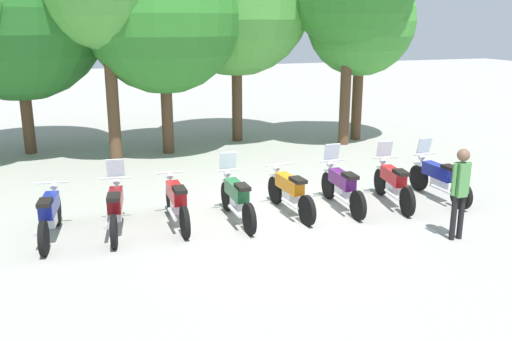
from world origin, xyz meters
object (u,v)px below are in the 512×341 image
object	(u,v)px
motorcycle_1	(116,207)
motorcycle_6	(393,182)
motorcycle_5	(342,186)
tree_6	(361,22)
motorcycle_3	(237,197)
tree_3	(163,14)
tree_1	(15,9)
motorcycle_7	(438,178)
motorcycle_2	(177,201)
motorcycle_0	(50,214)
person_0	(460,186)
motorcycle_4	(290,191)

from	to	relation	value
motorcycle_1	motorcycle_6	world-z (taller)	same
motorcycle_5	tree_6	distance (m)	8.44
motorcycle_3	tree_6	size ratio (longest dim) A/B	0.37
tree_3	tree_1	bearing A→B (deg)	162.37
motorcycle_1	motorcycle_7	bearing A→B (deg)	-83.82
motorcycle_5	tree_6	bearing A→B (deg)	-28.49
motorcycle_1	motorcycle_7	world-z (taller)	same
motorcycle_2	motorcycle_3	world-z (taller)	motorcycle_3
tree_3	tree_6	distance (m)	6.70
motorcycle_2	tree_6	distance (m)	10.59
motorcycle_7	tree_3	world-z (taller)	tree_3
motorcycle_5	motorcycle_1	bearing A→B (deg)	90.94
motorcycle_6	motorcycle_0	bearing A→B (deg)	97.20
motorcycle_6	motorcycle_7	xyz separation A→B (m)	(1.23, -0.00, 0.00)
tree_3	motorcycle_7	bearing A→B (deg)	-52.16
motorcycle_2	motorcycle_7	bearing A→B (deg)	-92.88
tree_1	person_0	bearing A→B (deg)	-51.47
motorcycle_3	tree_3	distance (m)	7.66
motorcycle_1	tree_1	xyz separation A→B (m)	(-2.02, 7.84, 3.92)
motorcycle_4	person_0	distance (m)	3.53
motorcycle_6	person_0	xyz separation A→B (m)	(0.02, -2.25, 0.55)
motorcycle_5	tree_3	size ratio (longest dim) A/B	0.33
motorcycle_3	motorcycle_6	size ratio (longest dim) A/B	1.01
motorcycle_0	motorcycle_1	xyz separation A→B (m)	(1.24, -0.05, 0.01)
motorcycle_4	motorcycle_6	world-z (taller)	motorcycle_6
motorcycle_1	motorcycle_7	xyz separation A→B (m)	(7.42, -0.24, 0.00)
motorcycle_1	motorcycle_6	xyz separation A→B (m)	(6.19, -0.24, 0.00)
person_0	tree_3	xyz separation A→B (m)	(-4.03, 9.00, 3.22)
motorcycle_4	tree_1	distance (m)	10.53
motorcycle_2	motorcycle_5	bearing A→B (deg)	-92.77
motorcycle_6	tree_1	size ratio (longest dim) A/B	0.30
motorcycle_2	motorcycle_4	world-z (taller)	same
tree_1	tree_6	bearing A→B (deg)	-7.24
motorcycle_0	tree_6	distance (m)	12.49
tree_1	motorcycle_2	bearing A→B (deg)	-67.36
motorcycle_0	motorcycle_7	bearing A→B (deg)	-84.55
motorcycle_6	motorcycle_7	distance (m)	1.23
motorcycle_3	motorcycle_0	bearing A→B (deg)	85.99
motorcycle_2	person_0	bearing A→B (deg)	-117.22
motorcycle_4	person_0	bearing A→B (deg)	-138.26
motorcycle_2	person_0	distance (m)	5.62
motorcycle_0	motorcycle_4	world-z (taller)	same
person_0	tree_1	world-z (taller)	tree_1
motorcycle_3	motorcycle_7	distance (m)	4.95
motorcycle_1	motorcycle_5	distance (m)	4.95
motorcycle_1	motorcycle_2	world-z (taller)	motorcycle_1
motorcycle_0	motorcycle_3	world-z (taller)	motorcycle_3
motorcycle_5	person_0	distance (m)	2.74
tree_6	tree_1	bearing A→B (deg)	172.76
tree_1	tree_6	xyz separation A→B (m)	(10.89, -1.38, -0.37)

